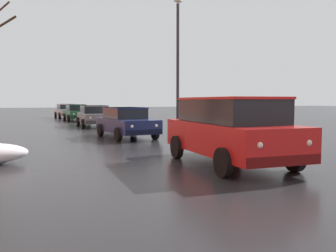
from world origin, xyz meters
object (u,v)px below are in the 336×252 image
sedan_green_parked_far_down_block (76,112)px  suv_red_approaching_near_lane (229,128)px  sedan_darkblue_parked_kerbside_close (126,122)px  street_lamp_post (178,61)px  sedan_silver_queued_behind_truck (66,111)px  sedan_grey_parked_kerbside_mid (94,115)px

sedan_green_parked_far_down_block → suv_red_approaching_near_lane: bearing=-89.4°
sedan_darkblue_parked_kerbside_close → street_lamp_post: (2.52, -0.36, 2.91)m
sedan_green_parked_far_down_block → street_lamp_post: street_lamp_post is taller
sedan_silver_queued_behind_truck → street_lamp_post: street_lamp_post is taller
suv_red_approaching_near_lane → sedan_green_parked_far_down_block: suv_red_approaching_near_lane is taller
suv_red_approaching_near_lane → street_lamp_post: (2.04, 7.56, 2.67)m
suv_red_approaching_near_lane → sedan_green_parked_far_down_block: size_ratio=1.16×
sedan_silver_queued_behind_truck → sedan_grey_parked_kerbside_mid: bearing=-90.0°
sedan_green_parked_far_down_block → street_lamp_post: (2.27, -15.60, 2.91)m
suv_red_approaching_near_lane → sedan_grey_parked_kerbside_mid: 15.72m
sedan_grey_parked_kerbside_mid → sedan_silver_queued_behind_truck: 13.24m
sedan_darkblue_parked_kerbside_close → sedan_grey_parked_kerbside_mid: 7.80m
suv_red_approaching_near_lane → street_lamp_post: street_lamp_post is taller
sedan_silver_queued_behind_truck → sedan_darkblue_parked_kerbside_close: bearing=-90.5°
suv_red_approaching_near_lane → sedan_silver_queued_behind_truck: suv_red_approaching_near_lane is taller
sedan_green_parked_far_down_block → sedan_silver_queued_behind_truck: bearing=90.5°
sedan_grey_parked_kerbside_mid → street_lamp_post: street_lamp_post is taller
sedan_grey_parked_kerbside_mid → sedan_green_parked_far_down_block: size_ratio=1.06×
suv_red_approaching_near_lane → sedan_silver_queued_behind_truck: (-0.29, 28.96, -0.24)m
sedan_green_parked_far_down_block → sedan_grey_parked_kerbside_mid: bearing=-90.3°
street_lamp_post → sedan_darkblue_parked_kerbside_close: bearing=171.8°
sedan_green_parked_far_down_block → street_lamp_post: size_ratio=0.63×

